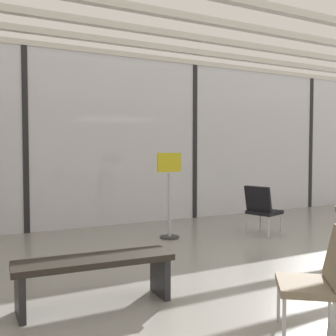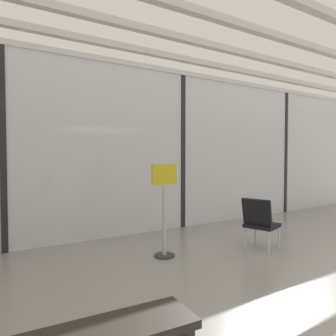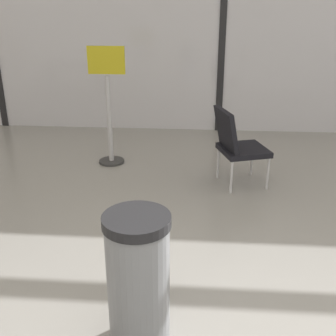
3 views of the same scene
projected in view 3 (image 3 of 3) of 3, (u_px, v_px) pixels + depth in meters
name	position (u px, v px, depth m)	size (l,w,h in m)	color
glass_curtain_wall	(223.00, 20.00, 6.00)	(14.00, 0.08, 3.33)	silver
window_mullion_1	(223.00, 20.00, 6.00)	(0.10, 0.12, 3.33)	black
lounge_chair_0	(236.00, 143.00, 4.48)	(0.65, 0.62, 0.87)	black
trash_bin	(138.00, 282.00, 2.36)	(0.38, 0.38, 0.86)	slate
info_sign	(109.00, 111.00, 5.03)	(0.44, 0.32, 1.44)	#333333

